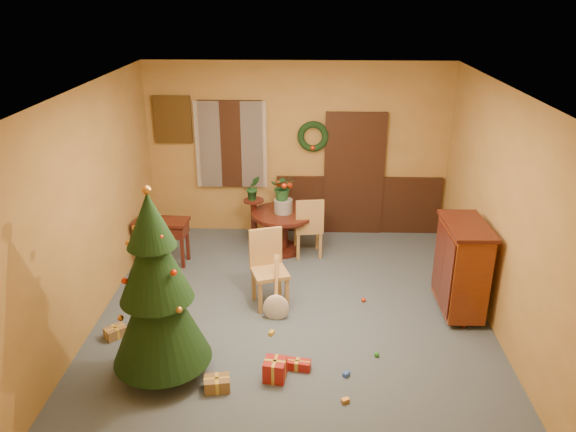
{
  "coord_description": "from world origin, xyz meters",
  "views": [
    {
      "loc": [
        0.15,
        -6.3,
        3.97
      ],
      "look_at": [
        -0.08,
        0.4,
        1.22
      ],
      "focal_mm": 35.0,
      "sensor_mm": 36.0,
      "label": 1
    }
  ],
  "objects_px": {
    "dining_table": "(283,224)",
    "christmas_tree": "(157,290)",
    "sideboard": "(462,266)",
    "chair_near": "(268,265)",
    "writing_desk": "(162,231)"
  },
  "relations": [
    {
      "from": "dining_table",
      "to": "christmas_tree",
      "type": "bearing_deg",
      "value": -110.96
    },
    {
      "from": "dining_table",
      "to": "chair_near",
      "type": "xyz_separation_m",
      "value": [
        -0.14,
        -1.54,
        0.07
      ]
    },
    {
      "from": "christmas_tree",
      "to": "sideboard",
      "type": "xyz_separation_m",
      "value": [
        3.54,
        1.39,
        -0.37
      ]
    },
    {
      "from": "sideboard",
      "to": "dining_table",
      "type": "bearing_deg",
      "value": 144.09
    },
    {
      "from": "dining_table",
      "to": "christmas_tree",
      "type": "relative_size",
      "value": 0.46
    },
    {
      "from": "chair_near",
      "to": "dining_table",
      "type": "bearing_deg",
      "value": 84.99
    },
    {
      "from": "sideboard",
      "to": "christmas_tree",
      "type": "bearing_deg",
      "value": -158.56
    },
    {
      "from": "chair_near",
      "to": "sideboard",
      "type": "relative_size",
      "value": 0.82
    },
    {
      "from": "christmas_tree",
      "to": "chair_near",
      "type": "bearing_deg",
      "value": 55.96
    },
    {
      "from": "dining_table",
      "to": "chair_near",
      "type": "height_order",
      "value": "chair_near"
    },
    {
      "from": "chair_near",
      "to": "christmas_tree",
      "type": "distance_m",
      "value": 1.94
    },
    {
      "from": "dining_table",
      "to": "christmas_tree",
      "type": "xyz_separation_m",
      "value": [
        -1.19,
        -3.1,
        0.56
      ]
    },
    {
      "from": "dining_table",
      "to": "writing_desk",
      "type": "bearing_deg",
      "value": -166.41
    },
    {
      "from": "chair_near",
      "to": "writing_desk",
      "type": "height_order",
      "value": "chair_near"
    },
    {
      "from": "chair_near",
      "to": "writing_desk",
      "type": "xyz_separation_m",
      "value": [
        -1.69,
        1.1,
        -0.02
      ]
    }
  ]
}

